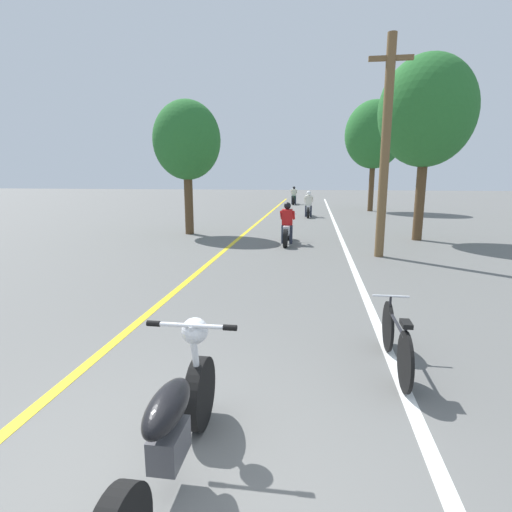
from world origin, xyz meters
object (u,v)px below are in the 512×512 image
roadside_tree_left (187,141)px  motorcycle_foreground (172,428)px  roadside_tree_right_near (427,112)px  motorcycle_rider_lead (287,228)px  motorcycle_rider_mid (308,207)px  utility_pole (385,147)px  roadside_tree_right_far (374,135)px  bicycle_parked (396,340)px  motorcycle_rider_far (294,198)px

roadside_tree_left → motorcycle_foreground: roadside_tree_left is taller
roadside_tree_right_near → roadside_tree_left: bearing=177.8°
motorcycle_rider_lead → motorcycle_rider_mid: bearing=86.3°
utility_pole → roadside_tree_right_near: roadside_tree_right_near is taller
utility_pole → motorcycle_foreground: bearing=-107.5°
motorcycle_foreground → motorcycle_rider_lead: size_ratio=1.04×
roadside_tree_right_far → bicycle_parked: 21.92m
roadside_tree_left → motorcycle_rider_far: roadside_tree_left is taller
roadside_tree_right_near → bicycle_parked: bearing=-104.7°
motorcycle_foreground → bicycle_parked: (1.92, 2.07, -0.10)m
utility_pole → motorcycle_foreground: size_ratio=2.64×
utility_pole → motorcycle_rider_mid: utility_pole is taller
motorcycle_foreground → motorcycle_rider_mid: bearing=88.0°
motorcycle_foreground → motorcycle_rider_mid: 19.33m
roadside_tree_right_near → motorcycle_rider_lead: (-4.41, -1.35, -3.71)m
utility_pole → motorcycle_rider_far: size_ratio=2.80×
motorcycle_rider_far → roadside_tree_right_near: bearing=-73.0°
roadside_tree_right_near → roadside_tree_right_far: 11.51m
roadside_tree_right_far → roadside_tree_left: bearing=-126.2°
roadside_tree_right_near → bicycle_parked: 10.90m
roadside_tree_right_far → motorcycle_rider_far: bearing=134.1°
roadside_tree_left → motorcycle_rider_lead: 5.09m
motorcycle_rider_mid → motorcycle_rider_far: 9.38m
roadside_tree_right_far → motorcycle_rider_lead: 14.17m
motorcycle_foreground → motorcycle_rider_lead: motorcycle_rider_lead is taller
utility_pole → motorcycle_rider_far: 20.27m
utility_pole → roadside_tree_right_far: (1.68, 14.65, 1.66)m
motorcycle_rider_far → motorcycle_rider_lead: bearing=-87.8°
utility_pole → roadside_tree_right_near: (1.75, 3.15, 1.29)m
roadside_tree_left → motorcycle_foreground: 13.13m
utility_pole → roadside_tree_right_near: size_ratio=0.94×
motorcycle_rider_lead → roadside_tree_left: bearing=156.6°
roadside_tree_left → motorcycle_rider_lead: size_ratio=2.36×
roadside_tree_left → roadside_tree_right_near: bearing=-2.2°
roadside_tree_right_far → bicycle_parked: bearing=-96.7°
roadside_tree_right_far → motorcycle_foreground: 24.20m
roadside_tree_left → motorcycle_foreground: bearing=-73.0°
roadside_tree_left → motorcycle_foreground: size_ratio=2.27×
motorcycle_rider_lead → motorcycle_rider_far: (-0.69, 18.04, 0.01)m
roadside_tree_right_near → bicycle_parked: roadside_tree_right_near is taller
roadside_tree_left → motorcycle_foreground: (3.73, -12.23, -2.97)m
utility_pole → motorcycle_rider_lead: (-2.66, 1.80, -2.42)m
motorcycle_rider_lead → motorcycle_rider_mid: 8.76m
motorcycle_foreground → motorcycle_rider_far: size_ratio=1.06×
roadside_tree_left → motorcycle_rider_far: (3.14, 16.38, -2.91)m
roadside_tree_right_near → roadside_tree_right_far: roadside_tree_right_far is taller
roadside_tree_left → bicycle_parked: (5.65, -10.17, -3.08)m
roadside_tree_right_far → motorcycle_rider_mid: (-3.78, -4.11, -4.06)m
bicycle_parked → roadside_tree_right_far: bearing=83.3°
motorcycle_rider_mid → motorcycle_rider_lead: bearing=-93.7°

